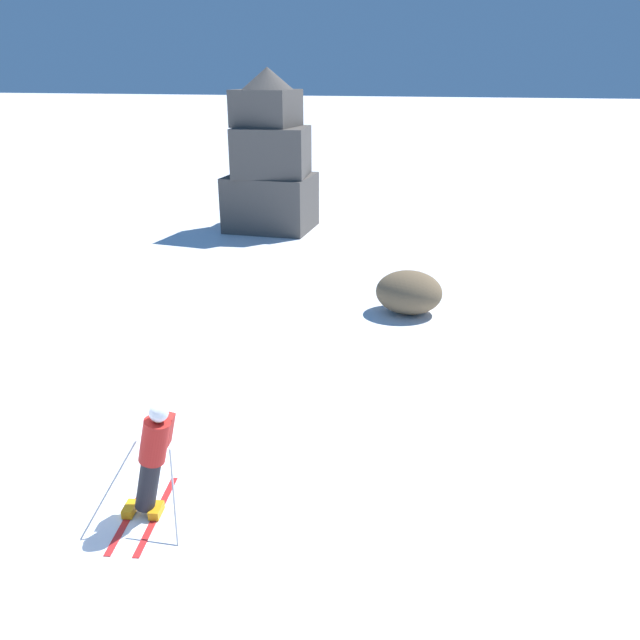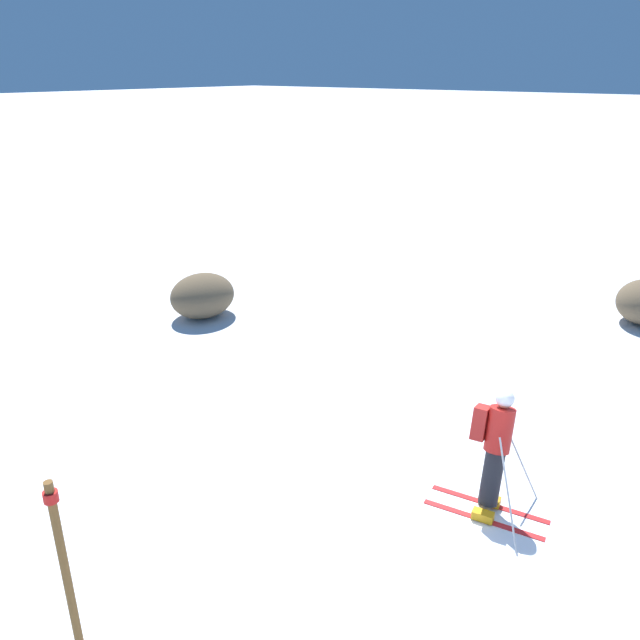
{
  "view_description": "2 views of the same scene",
  "coord_description": "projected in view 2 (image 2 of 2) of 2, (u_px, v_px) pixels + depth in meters",
  "views": [
    {
      "loc": [
        4.79,
        -5.94,
        5.5
      ],
      "look_at": [
        2.22,
        3.77,
        1.49
      ],
      "focal_mm": 35.0,
      "sensor_mm": 36.0,
      "label": 1
    },
    {
      "loc": [
        -5.96,
        -2.51,
        5.58
      ],
      "look_at": [
        1.79,
        3.69,
        1.55
      ],
      "focal_mm": 35.0,
      "sensor_mm": 36.0,
      "label": 2
    }
  ],
  "objects": [
    {
      "name": "trail_marker",
      "position": [
        67.0,
        579.0,
        5.65
      ],
      "size": [
        0.13,
        0.13,
        2.34
      ],
      "color": "brown",
      "rests_on": "ground"
    },
    {
      "name": "skier",
      "position": [
        495.0,
        444.0,
        8.26
      ],
      "size": [
        1.27,
        1.67,
        1.73
      ],
      "rotation": [
        0.0,
        0.0,
        0.18
      ],
      "color": "red",
      "rests_on": "ground"
    },
    {
      "name": "ground_plane",
      "position": [
        459.0,
        544.0,
        7.86
      ],
      "size": [
        300.0,
        300.0,
        0.0
      ],
      "primitive_type": "plane",
      "color": "white"
    },
    {
      "name": "exposed_boulder_0",
      "position": [
        203.0,
        296.0,
        14.87
      ],
      "size": [
        1.61,
        1.37,
        1.05
      ],
      "primitive_type": "ellipsoid",
      "color": "brown",
      "rests_on": "ground"
    }
  ]
}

